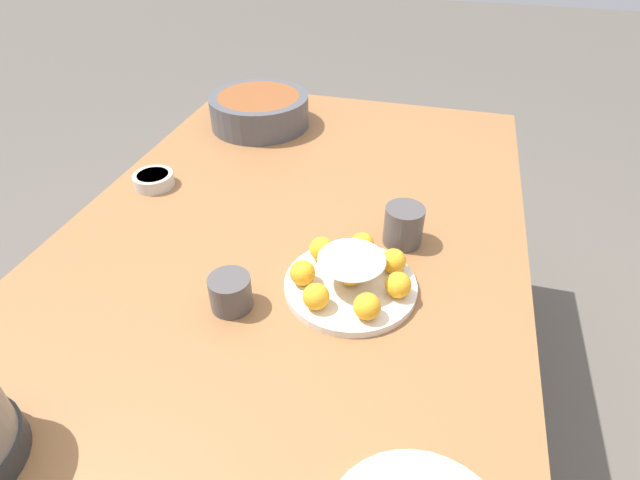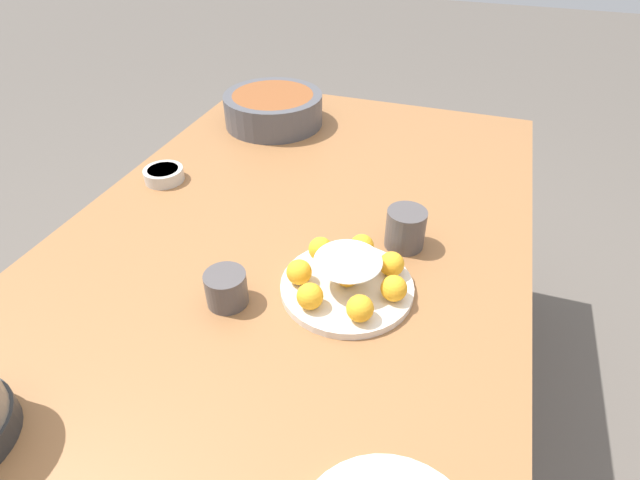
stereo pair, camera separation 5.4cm
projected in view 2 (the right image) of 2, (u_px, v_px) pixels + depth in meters
The scene contains 7 objects.
ground_plane at pixel (304, 409), 1.59m from camera, with size 12.00×12.00×0.00m, color #5B544C.
dining_table at pixel (298, 251), 1.20m from camera, with size 1.57×1.03×0.72m.
cake_plate at pixel (347, 278), 0.96m from camera, with size 0.26×0.26×0.08m.
serving_bowl at pixel (273, 108), 1.56m from camera, with size 0.31×0.31×0.10m.
sauce_bowl at pixel (164, 174), 1.30m from camera, with size 0.10×0.10×0.03m.
cup_near at pixel (406, 229), 1.07m from camera, with size 0.09×0.09×0.09m.
cup_far at pixel (226, 288), 0.93m from camera, with size 0.08×0.08×0.07m.
Camera 2 is at (-0.87, -0.35, 1.40)m, focal length 28.00 mm.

